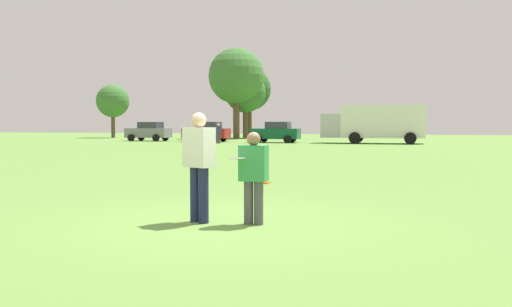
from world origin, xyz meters
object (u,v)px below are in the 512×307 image
object	(u,v)px
player_defender	(254,173)
parked_car_center	(276,132)
frisbee	(238,158)
parked_car_mid_left	(207,132)
bystander_sideline_watcher	(218,132)
player_thrower	(199,161)
parked_car_near_left	(149,131)
traffic_cone	(264,175)
box_truck	(375,123)

from	to	relation	value
player_defender	parked_car_center	size ratio (longest dim) A/B	0.36
frisbee	parked_car_mid_left	world-z (taller)	parked_car_mid_left
bystander_sideline_watcher	player_thrower	bearing A→B (deg)	-69.67
player_defender	parked_car_near_left	xyz separation A→B (m)	(-22.28, 38.18, 0.08)
frisbee	traffic_cone	size ratio (longest dim) A/B	0.57
parked_car_near_left	player_defender	bearing A→B (deg)	-59.73
player_defender	bystander_sideline_watcher	size ratio (longest dim) A/B	0.91
parked_car_center	bystander_sideline_watcher	world-z (taller)	parked_car_center
traffic_cone	parked_car_mid_left	world-z (taller)	parked_car_mid_left
traffic_cone	box_truck	xyz separation A→B (m)	(0.61, 31.91, 1.52)
frisbee	box_truck	bearing A→B (deg)	91.04
player_thrower	parked_car_mid_left	world-z (taller)	player_thrower
box_truck	bystander_sideline_watcher	bearing A→B (deg)	-162.58
player_thrower	box_truck	xyz separation A→B (m)	(0.01, 37.90, 0.72)
frisbee	box_truck	distance (m)	37.97
parked_car_near_left	bystander_sideline_watcher	world-z (taller)	parked_car_near_left
player_thrower	parked_car_near_left	xyz separation A→B (m)	(-21.36, 38.26, -0.11)
bystander_sideline_watcher	player_defender	bearing A→B (deg)	-68.27
parked_car_center	parked_car_mid_left	bearing A→B (deg)	176.69
player_thrower	parked_car_near_left	size ratio (longest dim) A/B	0.43
player_thrower	parked_car_center	size ratio (longest dim) A/B	0.43
box_truck	player_defender	bearing A→B (deg)	-88.62
frisbee	parked_car_near_left	distance (m)	44.21
player_thrower	box_truck	size ratio (longest dim) A/B	0.22
player_thrower	frisbee	distance (m)	0.70
frisbee	traffic_cone	distance (m)	6.25
traffic_cone	parked_car_mid_left	xyz separation A→B (m)	(-14.54, 31.71, 0.69)
traffic_cone	parked_car_mid_left	size ratio (longest dim) A/B	0.11
traffic_cone	parked_car_center	distance (m)	32.31
parked_car_mid_left	player_defender	bearing A→B (deg)	-66.88
traffic_cone	parked_car_mid_left	distance (m)	34.89
traffic_cone	box_truck	distance (m)	31.95
player_defender	frisbee	xyz separation A→B (m)	(-0.22, -0.14, 0.24)
parked_car_mid_left	bystander_sideline_watcher	xyz separation A→B (m)	(2.56, -3.75, 0.02)
player_defender	box_truck	bearing A→B (deg)	91.38
parked_car_near_left	bystander_sideline_watcher	size ratio (longest dim) A/B	2.54
box_truck	bystander_sideline_watcher	distance (m)	13.22
traffic_cone	parked_car_near_left	xyz separation A→B (m)	(-20.75, 32.27, 0.69)
player_thrower	parked_car_center	world-z (taller)	player_thrower
player_thrower	parked_car_mid_left	xyz separation A→B (m)	(-15.14, 37.71, -0.11)
player_defender	bystander_sideline_watcher	world-z (taller)	bystander_sideline_watcher
traffic_cone	frisbee	bearing A→B (deg)	-77.87
frisbee	traffic_cone	xyz separation A→B (m)	(-1.30, 6.05, -0.86)
player_defender	frisbee	world-z (taller)	player_defender
player_defender	bystander_sideline_watcher	xyz separation A→B (m)	(-13.50, 33.86, 0.09)
player_defender	parked_car_near_left	size ratio (longest dim) A/B	0.36
frisbee	traffic_cone	world-z (taller)	frisbee
frisbee	parked_car_center	distance (m)	38.48
parked_car_near_left	box_truck	xyz separation A→B (m)	(21.37, -0.36, 0.83)
player_defender	traffic_cone	size ratio (longest dim) A/B	3.16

